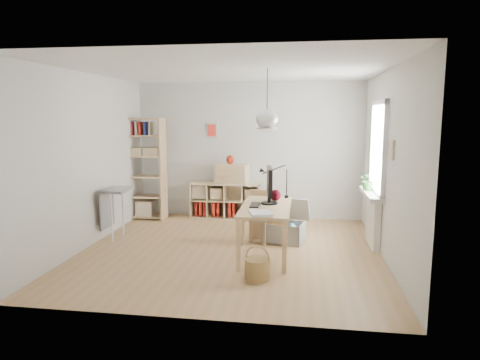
# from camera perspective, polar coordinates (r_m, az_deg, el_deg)

# --- Properties ---
(ground) EXTENTS (4.50, 4.50, 0.00)m
(ground) POSITION_cam_1_polar(r_m,az_deg,el_deg) (6.64, -1.24, -9.37)
(ground) COLOR #A67B53
(ground) RESTS_ON ground
(room_shell) EXTENTS (4.50, 4.50, 4.50)m
(room_shell) POSITION_cam_1_polar(r_m,az_deg,el_deg) (6.10, 3.62, 8.14)
(room_shell) COLOR silver
(room_shell) RESTS_ON ground
(window_unit) EXTENTS (0.07, 1.16, 1.46)m
(window_unit) POSITION_cam_1_polar(r_m,az_deg,el_deg) (6.95, 18.05, 4.07)
(window_unit) COLOR white
(window_unit) RESTS_ON ground
(radiator) EXTENTS (0.10, 0.80, 0.80)m
(radiator) POSITION_cam_1_polar(r_m,az_deg,el_deg) (7.12, 17.33, -5.18)
(radiator) COLOR white
(radiator) RESTS_ON ground
(windowsill) EXTENTS (0.22, 1.20, 0.06)m
(windowsill) POSITION_cam_1_polar(r_m,az_deg,el_deg) (7.02, 17.09, -1.77)
(windowsill) COLOR white
(windowsill) RESTS_ON radiator
(desk) EXTENTS (0.70, 1.50, 0.75)m
(desk) POSITION_cam_1_polar(r_m,az_deg,el_deg) (6.25, 3.50, -4.27)
(desk) COLOR tan
(desk) RESTS_ON ground
(cube_shelf) EXTENTS (1.40, 0.38, 0.72)m
(cube_shelf) POSITION_cam_1_polar(r_m,az_deg,el_deg) (8.63, -2.06, -3.09)
(cube_shelf) COLOR tan
(cube_shelf) RESTS_ON ground
(tall_bookshelf) EXTENTS (0.80, 0.38, 2.00)m
(tall_bookshelf) POSITION_cam_1_polar(r_m,az_deg,el_deg) (8.65, -12.69, 2.04)
(tall_bookshelf) COLOR tan
(tall_bookshelf) RESTS_ON ground
(side_table) EXTENTS (0.40, 0.55, 0.85)m
(side_table) POSITION_cam_1_polar(r_m,az_deg,el_deg) (7.39, -16.58, -2.51)
(side_table) COLOR gray
(side_table) RESTS_ON ground
(chair) EXTENTS (0.50, 0.50, 0.85)m
(chair) POSITION_cam_1_polar(r_m,az_deg,el_deg) (6.93, 2.53, -4.45)
(chair) COLOR gray
(chair) RESTS_ON ground
(wicker_basket) EXTENTS (0.32, 0.32, 0.45)m
(wicker_basket) POSITION_cam_1_polar(r_m,az_deg,el_deg) (5.51, 2.35, -11.64)
(wicker_basket) COLOR olive
(wicker_basket) RESTS_ON ground
(storage_chest) EXTENTS (0.79, 0.85, 0.67)m
(storage_chest) POSITION_cam_1_polar(r_m,az_deg,el_deg) (7.11, 6.08, -6.35)
(storage_chest) COLOR #BBBCB7
(storage_chest) RESTS_ON ground
(monitor) EXTENTS (0.25, 0.62, 0.54)m
(monitor) POSITION_cam_1_polar(r_m,az_deg,el_deg) (6.31, 3.95, -0.48)
(monitor) COLOR black
(monitor) RESTS_ON desk
(keyboard) EXTENTS (0.13, 0.35, 0.02)m
(keyboard) POSITION_cam_1_polar(r_m,az_deg,el_deg) (6.24, 2.01, -3.33)
(keyboard) COLOR black
(keyboard) RESTS_ON desk
(task_lamp) EXTENTS (0.46, 0.17, 0.49)m
(task_lamp) POSITION_cam_1_polar(r_m,az_deg,el_deg) (6.74, 4.32, 0.35)
(task_lamp) COLOR black
(task_lamp) RESTS_ON desk
(yarn_ball) EXTENTS (0.17, 0.17, 0.17)m
(yarn_ball) POSITION_cam_1_polar(r_m,az_deg,el_deg) (6.59, 4.74, -2.04)
(yarn_ball) COLOR #4A0915
(yarn_ball) RESTS_ON desk
(paper_tray) EXTENTS (0.36, 0.40, 0.03)m
(paper_tray) POSITION_cam_1_polar(r_m,az_deg,el_deg) (5.69, 2.75, -4.44)
(paper_tray) COLOR white
(paper_tray) RESTS_ON desk
(drawer_chest) EXTENTS (0.70, 0.41, 0.37)m
(drawer_chest) POSITION_cam_1_polar(r_m,az_deg,el_deg) (8.46, -1.14, 0.86)
(drawer_chest) COLOR tan
(drawer_chest) RESTS_ON cube_shelf
(red_vase) EXTENTS (0.15, 0.15, 0.18)m
(red_vase) POSITION_cam_1_polar(r_m,az_deg,el_deg) (8.43, -1.34, 2.72)
(red_vase) COLOR #A3230D
(red_vase) RESTS_ON drawer_chest
(potted_plant) EXTENTS (0.33, 0.30, 0.32)m
(potted_plant) POSITION_cam_1_polar(r_m,az_deg,el_deg) (7.15, 16.79, -0.01)
(potted_plant) COLOR #285C22
(potted_plant) RESTS_ON windowsill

